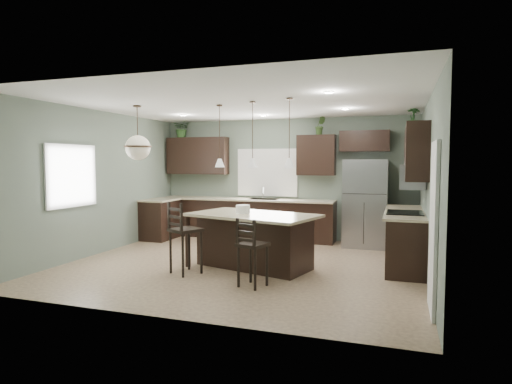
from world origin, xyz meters
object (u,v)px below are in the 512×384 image
Objects in this scene: plant_back_left at (182,128)px; bar_stool_right at (253,252)px; bar_stool_left at (186,238)px; kitchen_island at (253,241)px; refrigerator at (365,203)px; serving_dish at (243,209)px.

bar_stool_right is at bearing -50.29° from plant_back_left.
kitchen_island is at bearing 65.44° from bar_stool_left.
kitchen_island is 2.10× the size of bar_stool_right.
refrigerator is 1.59× the size of bar_stool_left.
kitchen_island is 0.57m from serving_dish.
kitchen_island is at bearing -123.39° from refrigerator.
kitchen_island is 8.80× the size of serving_dish.
refrigerator is at bearing 53.08° from serving_dish.
refrigerator is 3.97× the size of plant_back_left.
bar_stool_left is 1.30m from bar_stool_right.
bar_stool_left is at bearing -128.61° from refrigerator.
bar_stool_right is at bearing -55.53° from kitchen_island.
plant_back_left is at bearing 133.78° from serving_dish.
plant_back_left reaches higher than refrigerator.
bar_stool_left is at bearing -133.76° from serving_dish.
serving_dish is 0.24× the size of bar_stool_right.
bar_stool_right is (1.26, -0.35, -0.08)m from bar_stool_left.
refrigerator is 7.71× the size of serving_dish.
serving_dish is (-0.19, 0.05, 0.53)m from kitchen_island.
plant_back_left is (-2.80, 2.78, 2.17)m from kitchen_island.
serving_dish reaches higher than kitchen_island.
refrigerator reaches higher than serving_dish.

